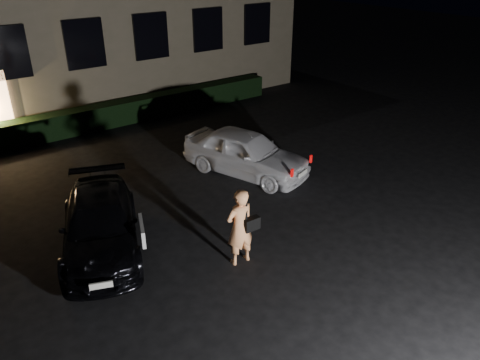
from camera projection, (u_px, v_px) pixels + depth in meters
ground at (290, 265)px, 10.01m from camera, size 80.00×80.00×0.00m
hedge at (99, 117)px, 17.32m from camera, size 15.00×0.70×0.85m
sedan at (100, 224)px, 10.38m from camera, size 2.99×4.33×1.16m
hatch at (246, 153)px, 13.76m from camera, size 2.73×4.17×1.32m
man at (240, 227)px, 9.73m from camera, size 0.72×0.44×1.75m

